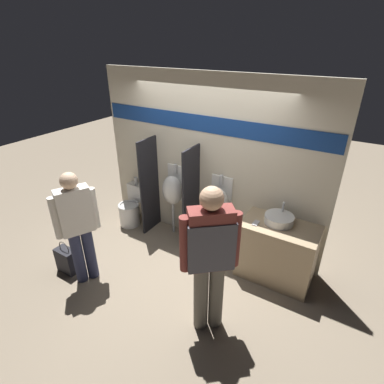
{
  "coord_description": "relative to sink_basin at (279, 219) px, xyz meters",
  "views": [
    {
      "loc": [
        2.06,
        -3.2,
        3.08
      ],
      "look_at": [
        0.0,
        0.17,
        1.05
      ],
      "focal_mm": 28.0,
      "sensor_mm": 36.0,
      "label": 1
    }
  ],
  "objects": [
    {
      "name": "ground_plane",
      "position": [
        -1.28,
        -0.33,
        -0.91
      ],
      "size": [
        16.0,
        16.0,
        0.0
      ],
      "primitive_type": "plane",
      "color": "gray"
    },
    {
      "name": "display_wall",
      "position": [
        -1.28,
        0.27,
        0.45
      ],
      "size": [
        3.77,
        0.07,
        2.7
      ],
      "color": "beige",
      "rests_on": "ground_plane"
    },
    {
      "name": "sink_counter",
      "position": [
        0.05,
        -0.06,
        -0.48
      ],
      "size": [
        1.02,
        0.6,
        0.86
      ],
      "color": "tan",
      "rests_on": "ground_plane"
    },
    {
      "name": "sink_basin",
      "position": [
        0.0,
        0.0,
        0.0
      ],
      "size": [
        0.39,
        0.39,
        0.25
      ],
      "color": "white",
      "rests_on": "sink_counter"
    },
    {
      "name": "cell_phone",
      "position": [
        -0.26,
        -0.18,
        -0.05
      ],
      "size": [
        0.07,
        0.14,
        0.01
      ],
      "color": "#B7B7BC",
      "rests_on": "sink_counter"
    },
    {
      "name": "divider_near_counter",
      "position": [
        -2.23,
        0.0,
        -0.08
      ],
      "size": [
        0.03,
        0.47,
        1.67
      ],
      "color": "black",
      "rests_on": "ground_plane"
    },
    {
      "name": "divider_mid",
      "position": [
        -1.39,
        0.0,
        -0.08
      ],
      "size": [
        0.03,
        0.47,
        1.67
      ],
      "color": "black",
      "rests_on": "ground_plane"
    },
    {
      "name": "urinal_near_counter",
      "position": [
        -1.81,
        0.1,
        -0.08
      ],
      "size": [
        0.37,
        0.3,
        1.26
      ],
      "color": "silver",
      "rests_on": "ground_plane"
    },
    {
      "name": "urinal_far",
      "position": [
        -0.98,
        0.1,
        -0.08
      ],
      "size": [
        0.37,
        0.3,
        1.26
      ],
      "color": "silver",
      "rests_on": "ground_plane"
    },
    {
      "name": "toilet",
      "position": [
        -2.65,
        -0.06,
        -0.61
      ],
      "size": [
        0.38,
        0.55,
        0.85
      ],
      "color": "white",
      "rests_on": "ground_plane"
    },
    {
      "name": "person_in_vest",
      "position": [
        -0.36,
        -1.29,
        0.16
      ],
      "size": [
        0.52,
        0.5,
        1.84
      ],
      "rotation": [
        0.0,
        0.0,
        0.71
      ],
      "color": "#666056",
      "rests_on": "ground_plane"
    },
    {
      "name": "person_with_lanyard",
      "position": [
        -2.21,
        -1.5,
        -0.0
      ],
      "size": [
        0.35,
        0.53,
        1.65
      ],
      "rotation": [
        0.0,
        0.0,
        1.11
      ],
      "color": "#282D4C",
      "rests_on": "ground_plane"
    },
    {
      "name": "shopping_bag",
      "position": [
        -2.57,
        -1.56,
        -0.72
      ],
      "size": [
        0.32,
        0.17,
        0.52
      ],
      "color": "#232328",
      "rests_on": "ground_plane"
    }
  ]
}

